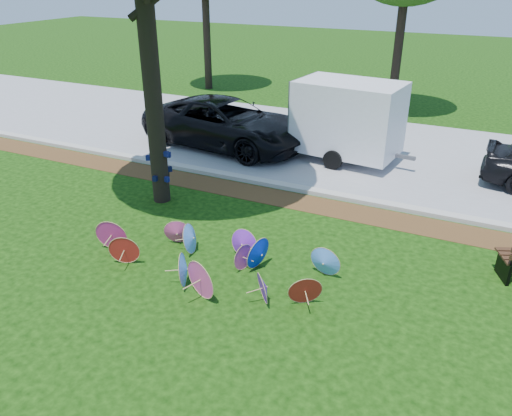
# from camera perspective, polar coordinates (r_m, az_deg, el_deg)

# --- Properties ---
(ground) EXTENTS (90.00, 90.00, 0.00)m
(ground) POSITION_cam_1_polar(r_m,az_deg,el_deg) (9.92, -7.70, -8.70)
(ground) COLOR black
(ground) RESTS_ON ground
(mulch_strip) EXTENTS (90.00, 1.00, 0.01)m
(mulch_strip) POSITION_cam_1_polar(r_m,az_deg,el_deg) (13.39, 2.69, 1.15)
(mulch_strip) COLOR #472D16
(mulch_strip) RESTS_ON ground
(curb) EXTENTS (90.00, 0.30, 0.12)m
(curb) POSITION_cam_1_polar(r_m,az_deg,el_deg) (13.96, 3.82, 2.43)
(curb) COLOR #B7B5AD
(curb) RESTS_ON ground
(street) EXTENTS (90.00, 8.00, 0.01)m
(street) POSITION_cam_1_polar(r_m,az_deg,el_deg) (17.66, 8.93, 7.06)
(street) COLOR gray
(street) RESTS_ON ground
(parasol_pile) EXTENTS (5.22, 1.97, 0.78)m
(parasol_pile) POSITION_cam_1_polar(r_m,az_deg,el_deg) (10.10, -5.08, -5.58)
(parasol_pile) COLOR #5294FB
(parasol_pile) RESTS_ON ground
(black_van) EXTENTS (6.10, 3.37, 1.62)m
(black_van) POSITION_cam_1_polar(r_m,az_deg,el_deg) (17.21, -3.46, 9.64)
(black_van) COLOR black
(black_van) RESTS_ON ground
(cargo_trailer) EXTENTS (3.32, 2.31, 2.78)m
(cargo_trailer) POSITION_cam_1_polar(r_m,az_deg,el_deg) (15.97, 10.51, 10.16)
(cargo_trailer) COLOR white
(cargo_trailer) RESTS_ON ground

